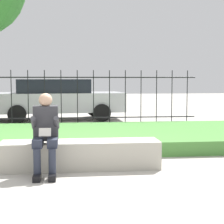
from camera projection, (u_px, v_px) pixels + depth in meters
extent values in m
plane|color=#A8A399|center=(69.00, 169.00, 6.18)|extent=(60.00, 60.00, 0.00)
cube|color=#B7B2A3|center=(81.00, 155.00, 6.18)|extent=(2.60, 0.57, 0.46)
cube|color=gray|center=(81.00, 166.00, 6.20)|extent=(2.49, 0.53, 0.08)
cube|color=black|center=(37.00, 178.00, 5.44)|extent=(0.11, 0.26, 0.09)
cylinder|color=#282D3D|center=(37.00, 161.00, 5.48)|extent=(0.11, 0.11, 0.37)
cube|color=#282D3D|center=(38.00, 142.00, 5.67)|extent=(0.15, 0.42, 0.13)
cube|color=black|center=(52.00, 177.00, 5.47)|extent=(0.11, 0.26, 0.09)
cylinder|color=#282D3D|center=(52.00, 161.00, 5.51)|extent=(0.11, 0.11, 0.37)
cube|color=#282D3D|center=(53.00, 142.00, 5.69)|extent=(0.15, 0.42, 0.13)
cube|color=#333338|center=(46.00, 123.00, 5.87)|extent=(0.38, 0.24, 0.54)
sphere|color=tan|center=(45.00, 100.00, 5.81)|extent=(0.21, 0.21, 0.21)
cylinder|color=#333338|center=(34.00, 123.00, 5.69)|extent=(0.08, 0.29, 0.24)
cylinder|color=#333338|center=(57.00, 123.00, 5.72)|extent=(0.08, 0.29, 0.24)
cube|color=beige|center=(45.00, 132.00, 5.62)|extent=(0.18, 0.09, 0.13)
cube|color=#4C893D|center=(69.00, 137.00, 8.55)|extent=(9.48, 3.42, 0.28)
cylinder|color=black|center=(70.00, 118.00, 10.85)|extent=(7.48, 0.03, 0.03)
cylinder|color=black|center=(69.00, 77.00, 10.75)|extent=(7.48, 0.03, 0.03)
cylinder|color=black|center=(11.00, 100.00, 10.63)|extent=(0.02, 0.02, 1.73)
cylinder|color=black|center=(28.00, 100.00, 10.68)|extent=(0.02, 0.02, 1.73)
cylinder|color=black|center=(45.00, 100.00, 10.73)|extent=(0.02, 0.02, 1.73)
cylinder|color=black|center=(61.00, 100.00, 10.78)|extent=(0.02, 0.02, 1.73)
cylinder|color=black|center=(77.00, 100.00, 10.83)|extent=(0.02, 0.02, 1.73)
cylinder|color=black|center=(94.00, 100.00, 10.89)|extent=(0.02, 0.02, 1.73)
cylinder|color=black|center=(109.00, 100.00, 10.94)|extent=(0.02, 0.02, 1.73)
cylinder|color=black|center=(125.00, 100.00, 10.99)|extent=(0.02, 0.02, 1.73)
cylinder|color=black|center=(141.00, 100.00, 11.04)|extent=(0.02, 0.02, 1.73)
cylinder|color=black|center=(156.00, 100.00, 11.09)|extent=(0.02, 0.02, 1.73)
cylinder|color=black|center=(172.00, 99.00, 11.14)|extent=(0.02, 0.02, 1.73)
cylinder|color=black|center=(187.00, 99.00, 11.20)|extent=(0.02, 0.02, 1.73)
cube|color=#B7B7BC|center=(59.00, 102.00, 13.48)|extent=(4.72, 2.17, 0.67)
cube|color=black|center=(53.00, 86.00, 13.39)|extent=(2.64, 1.79, 0.48)
cylinder|color=black|center=(102.00, 113.00, 12.91)|extent=(0.63, 0.25, 0.61)
cylinder|color=black|center=(94.00, 109.00, 14.65)|extent=(0.63, 0.25, 0.61)
cylinder|color=black|center=(17.00, 114.00, 12.37)|extent=(0.63, 0.25, 0.61)
cylinder|color=black|center=(20.00, 110.00, 14.11)|extent=(0.63, 0.25, 0.61)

